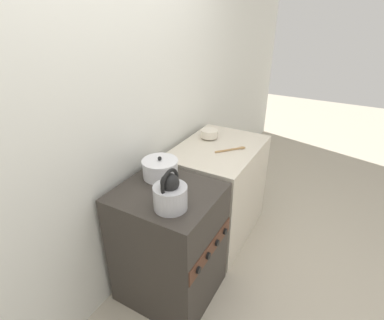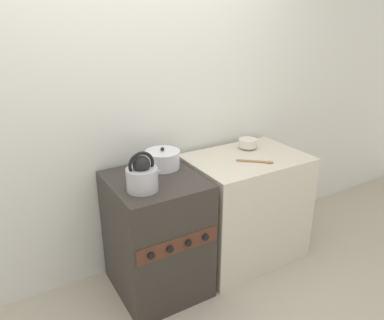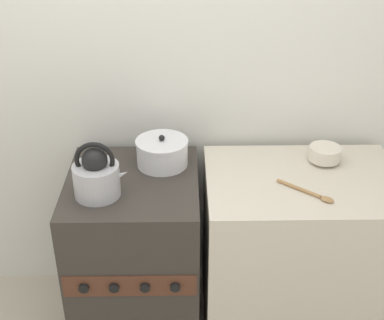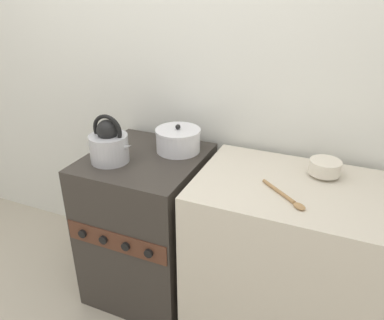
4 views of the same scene
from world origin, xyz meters
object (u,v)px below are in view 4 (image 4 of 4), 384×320
Objects in this scene: stove at (148,224)px; enamel_bowl at (325,167)px; kettle at (109,144)px; cooking_pot at (178,140)px.

stove is 1.03m from enamel_bowl.
kettle is 1.71× the size of enamel_bowl.
kettle is 0.37m from cooking_pot.
kettle is at bearing -136.10° from cooking_pot.
cooking_pot is 1.66× the size of enamel_bowl.
stove is 3.45× the size of kettle.
enamel_bowl is (1.03, 0.26, -0.05)m from kettle.
enamel_bowl is (0.89, 0.15, 0.48)m from stove.
kettle is at bearing -165.74° from enamel_bowl.
cooking_pot is at bearing -179.57° from enamel_bowl.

